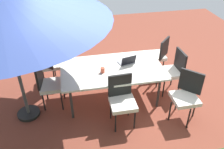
# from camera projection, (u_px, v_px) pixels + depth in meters

# --- Properties ---
(ground_plane) EXTENTS (10.00, 10.00, 0.02)m
(ground_plane) POSITION_uv_depth(u_px,v_px,m) (112.00, 98.00, 5.20)
(ground_plane) COLOR brown
(dining_table) EXTENTS (2.03, 1.17, 0.77)m
(dining_table) POSITION_uv_depth(u_px,v_px,m) (112.00, 70.00, 4.79)
(dining_table) COLOR silver
(dining_table) RESTS_ON ground_plane
(patio_umbrella) EXTENTS (3.38, 3.38, 2.47)m
(patio_umbrella) POSITION_uv_depth(u_px,v_px,m) (0.00, 4.00, 3.52)
(patio_umbrella) COLOR #4C4C4C
(patio_umbrella) RESTS_ON ground_plane
(chair_northwest) EXTENTS (0.59, 0.59, 0.98)m
(chair_northwest) POSITION_uv_depth(u_px,v_px,m) (186.00, 94.00, 4.42)
(chair_northwest) COLOR silver
(chair_northwest) RESTS_ON ground_plane
(chair_southeast) EXTENTS (0.59, 0.59, 0.98)m
(chair_southeast) POSITION_uv_depth(u_px,v_px,m) (51.00, 63.00, 5.35)
(chair_southeast) COLOR silver
(chair_southeast) RESTS_ON ground_plane
(chair_north) EXTENTS (0.46, 0.47, 0.98)m
(chair_north) POSITION_uv_depth(u_px,v_px,m) (122.00, 99.00, 4.32)
(chair_north) COLOR silver
(chair_north) RESTS_ON ground_plane
(chair_west) EXTENTS (0.47, 0.46, 0.98)m
(chair_west) POSITION_uv_depth(u_px,v_px,m) (173.00, 70.00, 5.12)
(chair_west) COLOR silver
(chair_west) RESTS_ON ground_plane
(chair_east) EXTENTS (0.48, 0.47, 0.98)m
(chair_east) POSITION_uv_depth(u_px,v_px,m) (48.00, 83.00, 4.72)
(chair_east) COLOR silver
(chair_east) RESTS_ON ground_plane
(chair_southwest) EXTENTS (0.59, 0.59, 0.98)m
(chair_southwest) POSITION_uv_depth(u_px,v_px,m) (157.00, 54.00, 5.68)
(chair_southwest) COLOR silver
(chair_southwest) RESTS_ON ground_plane
(laptop) EXTENTS (0.37, 0.31, 0.21)m
(laptop) POSITION_uv_depth(u_px,v_px,m) (127.00, 62.00, 4.88)
(laptop) COLOR gray
(laptop) RESTS_ON dining_table
(cup) EXTENTS (0.08, 0.08, 0.10)m
(cup) POSITION_uv_depth(u_px,v_px,m) (103.00, 70.00, 4.61)
(cup) COLOR #CC4C33
(cup) RESTS_ON dining_table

